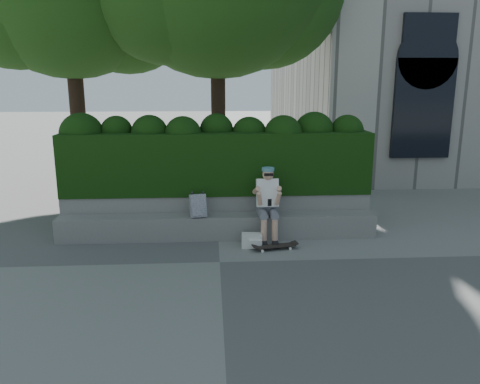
{
  "coord_description": "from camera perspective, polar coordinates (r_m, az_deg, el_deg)",
  "views": [
    {
      "loc": [
        -0.12,
        -7.25,
        2.91
      ],
      "look_at": [
        0.4,
        1.0,
        0.95
      ],
      "focal_mm": 35.0,
      "sensor_mm": 36.0,
      "label": 1
    }
  ],
  "objects": [
    {
      "name": "backpack_ground",
      "position": [
        8.47,
        1.45,
        -5.92
      ],
      "size": [
        0.38,
        0.29,
        0.24
      ],
      "primitive_type": "cube",
      "rotation": [
        0.0,
        0.0,
        -0.08
      ],
      "color": "silver",
      "rests_on": "ground"
    },
    {
      "name": "backpack_plaid",
      "position": [
        8.7,
        -5.14,
        -1.68
      ],
      "size": [
        0.32,
        0.22,
        0.43
      ],
      "primitive_type": "cube",
      "rotation": [
        0.0,
        0.0,
        0.22
      ],
      "color": "#A6A6AA",
      "rests_on": "bench_ledge"
    },
    {
      "name": "hedge",
      "position": [
        9.34,
        -2.82,
        3.7
      ],
      "size": [
        6.0,
        1.0,
        1.2
      ],
      "primitive_type": "cube",
      "color": "black",
      "rests_on": "planter_wall"
    },
    {
      "name": "ground",
      "position": [
        7.82,
        -2.49,
        -8.54
      ],
      "size": [
        80.0,
        80.0,
        0.0
      ],
      "primitive_type": "plane",
      "color": "slate",
      "rests_on": "ground"
    },
    {
      "name": "planter_wall",
      "position": [
        9.33,
        -2.74,
        -2.44
      ],
      "size": [
        6.0,
        0.5,
        0.75
      ],
      "primitive_type": "cube",
      "color": "gray",
      "rests_on": "ground"
    },
    {
      "name": "skateboard",
      "position": [
        8.37,
        4.29,
        -6.6
      ],
      "size": [
        0.76,
        0.32,
        0.08
      ],
      "rotation": [
        0.0,
        0.0,
        0.19
      ],
      "color": "black",
      "rests_on": "ground"
    },
    {
      "name": "person",
      "position": [
        8.66,
        3.39,
        -1.12
      ],
      "size": [
        0.4,
        0.76,
        1.38
      ],
      "color": "slate",
      "rests_on": "ground"
    },
    {
      "name": "bench_ledge",
      "position": [
        8.92,
        -2.67,
        -4.2
      ],
      "size": [
        6.0,
        0.45,
        0.45
      ],
      "primitive_type": "cube",
      "color": "gray",
      "rests_on": "ground"
    }
  ]
}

